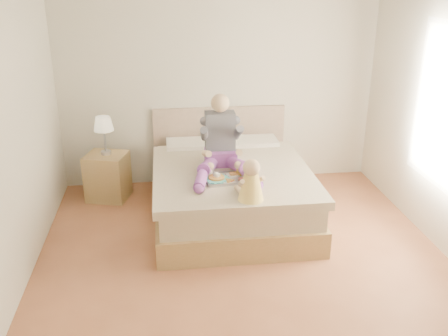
{
  "coord_description": "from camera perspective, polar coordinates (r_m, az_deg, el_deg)",
  "views": [
    {
      "loc": [
        -0.71,
        -4.08,
        2.64
      ],
      "look_at": [
        -0.11,
        0.71,
        0.71
      ],
      "focal_mm": 40.0,
      "sensor_mm": 36.0,
      "label": 1
    }
  ],
  "objects": [
    {
      "name": "room",
      "position": [
        4.31,
        3.69,
        6.56
      ],
      "size": [
        4.02,
        4.22,
        2.71
      ],
      "color": "brown",
      "rests_on": "ground"
    },
    {
      "name": "lamp",
      "position": [
        6.05,
        -13.6,
        4.7
      ],
      "size": [
        0.23,
        0.23,
        0.46
      ],
      "color": "#ADAFB4",
      "rests_on": "nightstand"
    },
    {
      "name": "tray",
      "position": [
        5.16,
        0.08,
        -1.05
      ],
      "size": [
        0.47,
        0.39,
        0.12
      ],
      "rotation": [
        0.0,
        0.0,
        0.14
      ],
      "color": "#ADAFB4",
      "rests_on": "bed"
    },
    {
      "name": "adult",
      "position": [
        5.39,
        -0.27,
        2.39
      ],
      "size": [
        0.69,
        0.97,
        0.82
      ],
      "rotation": [
        0.0,
        0.0,
        -0.02
      ],
      "color": "#7B3A92",
      "rests_on": "bed"
    },
    {
      "name": "nightstand",
      "position": [
        6.25,
        -13.15,
        -0.93
      ],
      "size": [
        0.56,
        0.53,
        0.57
      ],
      "rotation": [
        0.0,
        0.0,
        -0.28
      ],
      "color": "olive",
      "rests_on": "ground"
    },
    {
      "name": "baby",
      "position": [
        4.67,
        3.06,
        -1.74
      ],
      "size": [
        0.28,
        0.37,
        0.41
      ],
      "rotation": [
        0.0,
        0.0,
        0.28
      ],
      "color": "#FFD750",
      "rests_on": "bed"
    },
    {
      "name": "bed",
      "position": [
        5.7,
        0.62,
        -2.22
      ],
      "size": [
        1.7,
        2.18,
        1.0
      ],
      "color": "olive",
      "rests_on": "ground"
    }
  ]
}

